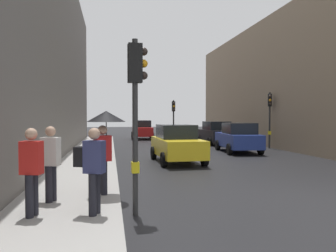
# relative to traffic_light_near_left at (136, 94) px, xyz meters

# --- Properties ---
(ground_plane) EXTENTS (120.00, 120.00, 0.00)m
(ground_plane) POSITION_rel_traffic_light_near_left_xyz_m (4.95, 0.34, -2.64)
(ground_plane) COLOR black
(sidewalk_kerb) EXTENTS (2.52, 40.00, 0.16)m
(sidewalk_kerb) POSITION_rel_traffic_light_near_left_xyz_m (-1.58, 6.34, -2.56)
(sidewalk_kerb) COLOR #A8A5A0
(sidewalk_kerb) RESTS_ON ground
(building_facade_right) EXTENTS (12.00, 28.34, 9.11)m
(building_facade_right) POSITION_rel_traffic_light_near_left_xyz_m (16.23, 15.91, 1.91)
(building_facade_right) COLOR gray
(building_facade_right) RESTS_ON ground
(traffic_light_near_left) EXTENTS (0.44, 0.26, 3.83)m
(traffic_light_near_left) POSITION_rel_traffic_light_near_left_xyz_m (0.00, 0.00, 0.00)
(traffic_light_near_left) COLOR #2D2D2D
(traffic_light_near_left) RESTS_ON ground
(traffic_light_far_median) EXTENTS (0.24, 0.43, 3.50)m
(traffic_light_far_median) POSITION_rel_traffic_light_near_left_xyz_m (4.68, 20.52, -0.23)
(traffic_light_far_median) COLOR #2D2D2D
(traffic_light_far_median) RESTS_ON ground
(traffic_light_mid_street) EXTENTS (0.33, 0.45, 3.74)m
(traffic_light_mid_street) POSITION_rel_traffic_light_near_left_xyz_m (9.92, 13.70, -0.06)
(traffic_light_mid_street) COLOR #2D2D2D
(traffic_light_mid_street) RESTS_ON ground
(car_red_sedan) EXTENTS (2.17, 4.28, 1.76)m
(car_red_sedan) POSITION_rel_traffic_light_near_left_xyz_m (2.42, 24.52, -1.76)
(car_red_sedan) COLOR red
(car_red_sedan) RESTS_ON ground
(car_dark_suv) EXTENTS (2.17, 4.28, 1.76)m
(car_dark_suv) POSITION_rel_traffic_light_near_left_xyz_m (7.38, 17.49, -1.76)
(car_dark_suv) COLOR black
(car_dark_suv) RESTS_ON ground
(car_yellow_taxi) EXTENTS (2.14, 4.26, 1.76)m
(car_yellow_taxi) POSITION_rel_traffic_light_near_left_xyz_m (2.52, 8.17, -1.76)
(car_yellow_taxi) COLOR yellow
(car_yellow_taxi) RESTS_ON ground
(car_blue_van) EXTENTS (2.26, 4.32, 1.76)m
(car_blue_van) POSITION_rel_traffic_light_near_left_xyz_m (6.97, 11.79, -1.76)
(car_blue_van) COLOR navy
(car_blue_van) RESTS_ON ground
(pedestrian_with_umbrella) EXTENTS (1.00, 1.00, 2.14)m
(pedestrian_with_umbrella) POSITION_rel_traffic_light_near_left_xyz_m (-0.69, 1.48, -0.80)
(pedestrian_with_umbrella) COLOR black
(pedestrian_with_umbrella) RESTS_ON sidewalk_kerb
(pedestrian_with_black_backpack) EXTENTS (0.66, 0.45, 1.77)m
(pedestrian_with_black_backpack) POSITION_rel_traffic_light_near_left_xyz_m (-1.98, 0.89, -1.48)
(pedestrian_with_black_backpack) COLOR black
(pedestrian_with_black_backpack) RESTS_ON sidewalk_kerb
(pedestrian_with_grey_backpack) EXTENTS (0.66, 0.47, 1.77)m
(pedestrian_with_grey_backpack) POSITION_rel_traffic_light_near_left_xyz_m (-0.92, -0.34, -1.48)
(pedestrian_with_grey_backpack) COLOR black
(pedestrian_with_grey_backpack) RESTS_ON sidewalk_kerb
(pedestrian_in_red_jacket) EXTENTS (0.45, 0.35, 1.77)m
(pedestrian_in_red_jacket) POSITION_rel_traffic_light_near_left_xyz_m (-2.11, -0.28, -1.51)
(pedestrian_in_red_jacket) COLOR black
(pedestrian_in_red_jacket) RESTS_ON sidewalk_kerb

